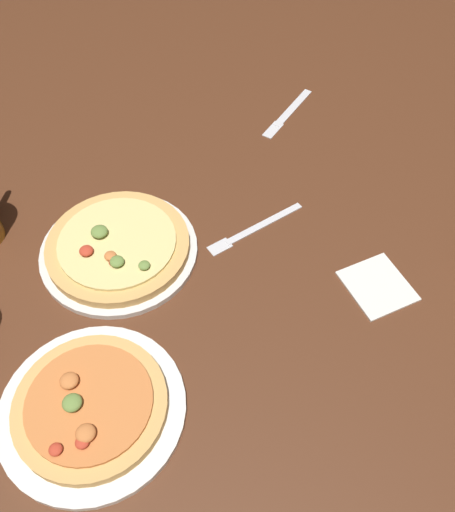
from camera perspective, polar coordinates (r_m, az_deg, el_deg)
ground_plane at (r=1.02m, az=0.00°, el=-1.21°), size 2.40×2.40×0.03m
pizza_plate_near at (r=0.87m, az=-14.11°, el=-15.10°), size 0.29×0.29×0.05m
pizza_plate_far at (r=1.03m, az=-11.38°, el=0.88°), size 0.29×0.29×0.05m
napkin_folded at (r=1.01m, az=15.46°, el=-2.97°), size 0.11×0.12×0.01m
fork_left at (r=1.06m, az=2.79°, el=2.89°), size 0.21×0.06×0.01m
knife_right at (r=1.33m, az=6.35°, el=14.69°), size 0.18×0.14×0.01m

